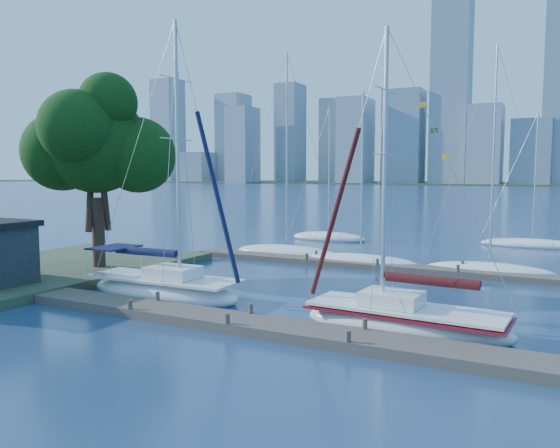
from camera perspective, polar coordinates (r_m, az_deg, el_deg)
The scene contains 13 objects.
ground at distance 22.59m, azimuth -4.25°, elevation -10.77°, with size 700.00×700.00×0.00m, color #172C4C.
near_dock at distance 22.54m, azimuth -4.26°, elevation -10.28°, with size 26.00×2.00×0.40m, color #4C4138.
far_dock at distance 36.23m, azimuth 12.02°, elevation -4.45°, with size 30.00×1.80×0.36m, color #4C4138.
shore at distance 36.13m, azimuth -25.21°, elevation -4.75°, with size 12.00×22.00×0.50m, color #38472D.
far_shore at distance 338.69m, azimuth 25.63°, elevation 3.75°, with size 800.00×100.00×1.50m, color #38472D.
tree at distance 35.21m, azimuth -18.69°, elevation 8.29°, with size 8.81×8.06×12.11m.
sailboat_navy at distance 28.26m, azimuth -12.12°, elevation -5.35°, with size 8.85×3.11×14.15m.
sailboat_maroon at distance 22.40m, azimuth 12.94°, elevation -8.48°, with size 8.42×3.17×12.50m.
bg_boat_0 at distance 41.31m, azimuth 0.71°, elevation -2.96°, with size 8.86×4.65×15.48m.
bg_boat_1 at distance 37.87m, azimuth 8.44°, elevation -3.86°, with size 8.38×3.73×12.08m.
bg_boat_3 at distance 36.42m, azimuth 21.04°, elevation -4.50°, with size 8.01×3.61×14.29m.
bg_boat_6 at distance 51.34m, azimuth 5.10°, elevation -1.38°, with size 7.60×4.45×12.82m.
bg_boat_7 at distance 51.03m, azimuth 24.88°, elevation -1.94°, with size 8.59×4.19×11.58m.
Camera 1 is at (11.46, -18.44, 6.26)m, focal length 35.00 mm.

